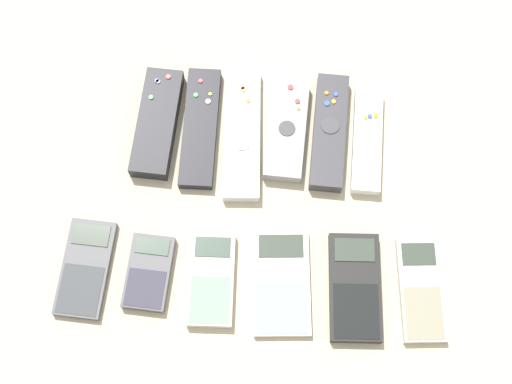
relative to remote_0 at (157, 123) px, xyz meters
name	(u,v)px	position (x,y,z in m)	size (l,w,h in m)	color
ground_plane	(255,214)	(0.16, -0.14, -0.01)	(3.00, 3.00, 0.00)	#B2A88E
remote_0	(157,123)	(0.00, 0.00, 0.00)	(0.07, 0.18, 0.03)	black
remote_1	(200,128)	(0.07, 0.00, 0.00)	(0.05, 0.20, 0.02)	black
remote_2	(242,134)	(0.13, -0.01, 0.00)	(0.07, 0.22, 0.02)	silver
remote_3	(287,130)	(0.20, 0.00, 0.00)	(0.07, 0.17, 0.02)	gray
remote_4	(329,132)	(0.27, 0.00, 0.00)	(0.06, 0.19, 0.03)	#333338
remote_5	(367,141)	(0.33, -0.01, 0.00)	(0.05, 0.17, 0.02)	white
calculator_0	(86,268)	(-0.08, -0.23, -0.01)	(0.08, 0.15, 0.01)	#4C4C51
calculator_1	(149,272)	(0.01, -0.24, -0.01)	(0.07, 0.11, 0.02)	#4C4C51
calculator_2	(211,279)	(0.10, -0.24, 0.00)	(0.07, 0.14, 0.02)	beige
calculator_3	(282,282)	(0.20, -0.24, -0.01)	(0.09, 0.16, 0.01)	beige
calculator_4	(355,287)	(0.31, -0.24, 0.00)	(0.08, 0.16, 0.02)	black
calculator_5	(421,290)	(0.40, -0.24, -0.01)	(0.07, 0.15, 0.02)	beige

